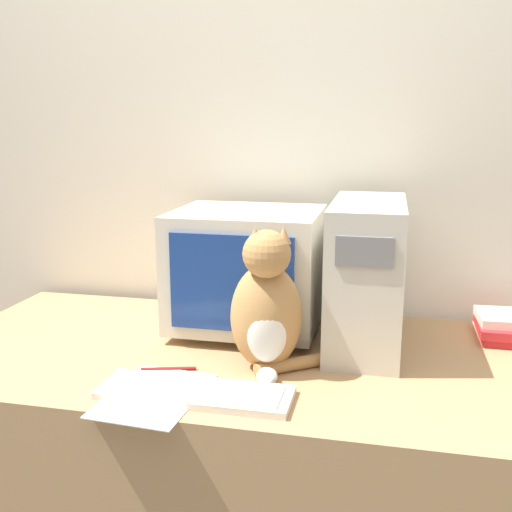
% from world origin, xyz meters
% --- Properties ---
extents(wall_back, '(7.00, 0.05, 2.50)m').
position_xyz_m(wall_back, '(0.00, 0.90, 1.25)').
color(wall_back, beige).
rests_on(wall_back, ground_plane).
extents(desk, '(1.78, 0.84, 0.75)m').
position_xyz_m(desk, '(0.00, 0.42, 0.38)').
color(desk, tan).
rests_on(desk, ground_plane).
extents(crt_monitor, '(0.43, 0.39, 0.37)m').
position_xyz_m(crt_monitor, '(-0.04, 0.60, 0.95)').
color(crt_monitor, beige).
rests_on(crt_monitor, desk).
extents(computer_tower, '(0.20, 0.47, 0.41)m').
position_xyz_m(computer_tower, '(0.32, 0.56, 0.96)').
color(computer_tower, beige).
rests_on(computer_tower, desk).
extents(keyboard, '(0.46, 0.15, 0.02)m').
position_xyz_m(keyboard, '(-0.05, 0.13, 0.76)').
color(keyboard, silver).
rests_on(keyboard, desk).
extents(cat, '(0.30, 0.24, 0.38)m').
position_xyz_m(cat, '(0.08, 0.32, 0.92)').
color(cat, '#B7844C').
rests_on(cat, desk).
extents(book_stack, '(0.14, 0.21, 0.08)m').
position_xyz_m(book_stack, '(0.72, 0.69, 0.79)').
color(book_stack, red).
rests_on(book_stack, desk).
extents(pen, '(0.14, 0.05, 0.01)m').
position_xyz_m(pen, '(-0.16, 0.25, 0.76)').
color(pen, maroon).
rests_on(pen, desk).
extents(paper_sheet, '(0.23, 0.31, 0.00)m').
position_xyz_m(paper_sheet, '(-0.14, 0.11, 0.76)').
color(paper_sheet, white).
rests_on(paper_sheet, desk).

